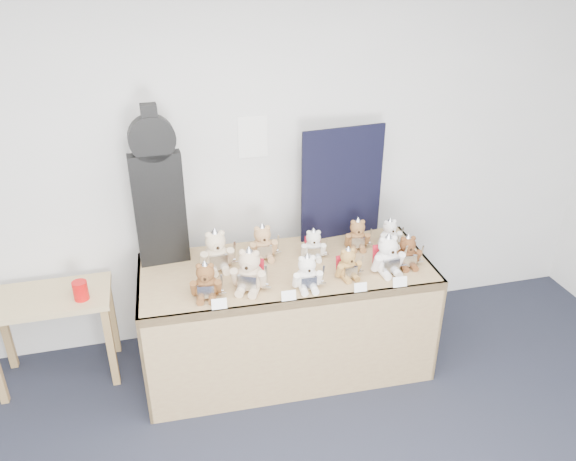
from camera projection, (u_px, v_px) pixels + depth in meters
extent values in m
plane|color=silver|center=(225.00, 169.00, 4.00)|extent=(6.00, 0.00, 6.00)
cube|color=white|center=(253.00, 137.00, 3.94)|extent=(0.21, 0.00, 0.30)
cube|color=#94704B|center=(286.00, 271.00, 3.83)|extent=(2.01, 0.89, 0.06)
cube|color=#94704B|center=(299.00, 352.00, 3.65)|extent=(1.98, 0.09, 0.83)
cube|color=#94704B|center=(146.00, 335.00, 3.82)|extent=(0.05, 0.83, 0.83)
cube|color=#94704B|center=(415.00, 300.00, 4.19)|extent=(0.05, 0.83, 0.83)
cube|color=tan|center=(48.00, 298.00, 3.77)|extent=(0.82, 0.45, 0.04)
cube|color=olive|center=(6.00, 331.00, 4.01)|extent=(0.05, 0.05, 0.64)
cube|color=olive|center=(111.00, 347.00, 3.85)|extent=(0.05, 0.05, 0.64)
cube|color=olive|center=(112.00, 316.00, 4.17)|extent=(0.05, 0.05, 0.64)
cube|color=black|center=(160.00, 210.00, 3.71)|extent=(0.34, 0.12, 0.78)
cylinder|color=black|center=(152.00, 138.00, 3.49)|extent=(0.30, 0.12, 0.29)
cube|color=black|center=(150.00, 120.00, 3.43)|extent=(0.10, 0.09, 0.20)
cube|color=black|center=(342.00, 184.00, 4.04)|extent=(0.63, 0.08, 0.84)
cylinder|color=red|center=(81.00, 291.00, 3.70)|extent=(0.10, 0.10, 0.13)
ellipsoid|color=brown|center=(206.00, 287.00, 3.47)|extent=(0.18, 0.16, 0.16)
sphere|color=brown|center=(205.00, 272.00, 3.42)|extent=(0.12, 0.12, 0.12)
cylinder|color=brown|center=(205.00, 278.00, 3.38)|extent=(0.05, 0.03, 0.05)
sphere|color=black|center=(205.00, 279.00, 3.37)|extent=(0.02, 0.02, 0.02)
sphere|color=brown|center=(199.00, 266.00, 3.40)|extent=(0.04, 0.04, 0.04)
sphere|color=brown|center=(211.00, 266.00, 3.40)|extent=(0.04, 0.04, 0.04)
cylinder|color=brown|center=(194.00, 288.00, 3.44)|extent=(0.06, 0.09, 0.12)
cylinder|color=brown|center=(218.00, 287.00, 3.45)|extent=(0.06, 0.09, 0.12)
cylinder|color=brown|center=(201.00, 298.00, 3.44)|extent=(0.06, 0.11, 0.05)
cylinder|color=brown|center=(212.00, 298.00, 3.44)|extent=(0.06, 0.11, 0.05)
cube|color=silver|center=(206.00, 292.00, 3.41)|extent=(0.10, 0.03, 0.09)
cone|color=silver|center=(205.00, 266.00, 3.40)|extent=(0.10, 0.10, 0.08)
cube|color=silver|center=(222.00, 285.00, 3.43)|extent=(0.02, 0.04, 0.17)
cube|color=silver|center=(223.00, 293.00, 3.46)|extent=(0.05, 0.01, 0.01)
ellipsoid|color=#D0B392|center=(250.00, 277.00, 3.54)|extent=(0.23, 0.22, 0.19)
sphere|color=#D0B392|center=(249.00, 260.00, 3.49)|extent=(0.14, 0.14, 0.14)
cylinder|color=#D0B392|center=(247.00, 267.00, 3.44)|extent=(0.06, 0.05, 0.06)
sphere|color=black|center=(246.00, 268.00, 3.42)|extent=(0.02, 0.02, 0.02)
sphere|color=#D0B392|center=(242.00, 252.00, 3.47)|extent=(0.04, 0.04, 0.04)
sphere|color=#D0B392|center=(256.00, 254.00, 3.46)|extent=(0.04, 0.04, 0.04)
cylinder|color=#D0B392|center=(235.00, 277.00, 3.53)|extent=(0.09, 0.11, 0.14)
cylinder|color=#D0B392|center=(263.00, 279.00, 3.51)|extent=(0.09, 0.11, 0.14)
cylinder|color=#D0B392|center=(241.00, 289.00, 3.52)|extent=(0.10, 0.13, 0.06)
cylinder|color=#D0B392|center=(254.00, 291.00, 3.50)|extent=(0.10, 0.13, 0.06)
cube|color=silver|center=(247.00, 283.00, 3.48)|extent=(0.12, 0.07, 0.10)
cone|color=silver|center=(249.00, 252.00, 3.46)|extent=(0.12, 0.12, 0.09)
cube|color=silver|center=(267.00, 277.00, 3.48)|extent=(0.03, 0.05, 0.20)
cube|color=silver|center=(267.00, 287.00, 3.51)|extent=(0.05, 0.03, 0.01)
cube|color=#AD1325|center=(252.00, 270.00, 3.60)|extent=(0.15, 0.09, 0.17)
ellipsoid|color=white|center=(307.00, 278.00, 3.56)|extent=(0.16, 0.14, 0.15)
sphere|color=white|center=(307.00, 264.00, 3.51)|extent=(0.11, 0.11, 0.11)
cylinder|color=white|center=(309.00, 270.00, 3.47)|extent=(0.05, 0.03, 0.05)
sphere|color=black|center=(309.00, 271.00, 3.46)|extent=(0.02, 0.02, 0.02)
sphere|color=white|center=(301.00, 259.00, 3.49)|extent=(0.04, 0.04, 0.04)
sphere|color=white|center=(313.00, 258.00, 3.50)|extent=(0.04, 0.04, 0.04)
cylinder|color=white|center=(296.00, 280.00, 3.53)|extent=(0.05, 0.09, 0.12)
cylinder|color=white|center=(319.00, 278.00, 3.55)|extent=(0.05, 0.09, 0.12)
cylinder|color=white|center=(303.00, 289.00, 3.53)|extent=(0.05, 0.10, 0.05)
cylinder|color=white|center=(314.00, 288.00, 3.54)|extent=(0.05, 0.10, 0.05)
cube|color=silver|center=(309.00, 283.00, 3.50)|extent=(0.10, 0.02, 0.08)
cone|color=silver|center=(307.00, 258.00, 3.49)|extent=(0.10, 0.10, 0.07)
cube|color=silver|center=(323.00, 275.00, 3.53)|extent=(0.01, 0.04, 0.16)
cube|color=silver|center=(323.00, 284.00, 3.56)|extent=(0.05, 0.01, 0.01)
ellipsoid|color=#A5793E|center=(347.00, 269.00, 3.68)|extent=(0.15, 0.13, 0.14)
sphere|color=#A5793E|center=(348.00, 256.00, 3.64)|extent=(0.10, 0.10, 0.10)
cylinder|color=#A5793E|center=(351.00, 260.00, 3.60)|extent=(0.05, 0.03, 0.04)
sphere|color=black|center=(352.00, 262.00, 3.59)|extent=(0.02, 0.02, 0.02)
sphere|color=#A5793E|center=(344.00, 252.00, 3.61)|extent=(0.03, 0.03, 0.03)
sphere|color=#A5793E|center=(353.00, 250.00, 3.63)|extent=(0.03, 0.03, 0.03)
cylinder|color=#A5793E|center=(339.00, 271.00, 3.64)|extent=(0.05, 0.08, 0.10)
cylinder|color=#A5793E|center=(358.00, 267.00, 3.68)|extent=(0.05, 0.08, 0.10)
cylinder|color=#A5793E|center=(346.00, 278.00, 3.65)|extent=(0.05, 0.09, 0.04)
cylinder|color=#A5793E|center=(355.00, 276.00, 3.67)|extent=(0.05, 0.09, 0.04)
cube|color=silver|center=(351.00, 272.00, 3.63)|extent=(0.09, 0.03, 0.08)
cone|color=silver|center=(348.00, 250.00, 3.62)|extent=(0.09, 0.09, 0.07)
cube|color=silver|center=(361.00, 265.00, 3.67)|extent=(0.02, 0.04, 0.15)
cube|color=silver|center=(361.00, 272.00, 3.70)|extent=(0.04, 0.01, 0.01)
cube|color=#AD1325|center=(344.00, 263.00, 3.72)|extent=(0.11, 0.04, 0.13)
ellipsoid|color=white|center=(387.00, 261.00, 3.73)|extent=(0.18, 0.16, 0.18)
sphere|color=white|center=(388.00, 246.00, 3.68)|extent=(0.13, 0.13, 0.13)
cylinder|color=white|center=(392.00, 251.00, 3.64)|extent=(0.06, 0.03, 0.05)
sphere|color=black|center=(393.00, 252.00, 3.62)|extent=(0.02, 0.02, 0.02)
sphere|color=white|center=(383.00, 240.00, 3.65)|extent=(0.04, 0.04, 0.04)
sphere|color=white|center=(394.00, 238.00, 3.67)|extent=(0.04, 0.04, 0.04)
cylinder|color=white|center=(377.00, 264.00, 3.69)|extent=(0.05, 0.10, 0.13)
cylinder|color=white|center=(400.00, 260.00, 3.73)|extent=(0.05, 0.10, 0.13)
cylinder|color=white|center=(385.00, 273.00, 3.69)|extent=(0.06, 0.12, 0.05)
cylinder|color=white|center=(395.00, 271.00, 3.71)|extent=(0.06, 0.12, 0.05)
cube|color=silver|center=(391.00, 266.00, 3.67)|extent=(0.12, 0.03, 0.10)
cone|color=silver|center=(389.00, 238.00, 3.65)|extent=(0.11, 0.11, 0.08)
cube|color=silver|center=(404.00, 257.00, 3.72)|extent=(0.02, 0.04, 0.18)
cube|color=silver|center=(403.00, 266.00, 3.75)|extent=(0.05, 0.01, 0.01)
cube|color=#AD1325|center=(382.00, 255.00, 3.78)|extent=(0.14, 0.04, 0.16)
ellipsoid|color=brown|center=(406.00, 257.00, 3.81)|extent=(0.16, 0.14, 0.15)
sphere|color=brown|center=(408.00, 244.00, 3.76)|extent=(0.11, 0.11, 0.11)
cylinder|color=brown|center=(410.00, 249.00, 3.72)|extent=(0.05, 0.03, 0.05)
sphere|color=black|center=(411.00, 250.00, 3.71)|extent=(0.02, 0.02, 0.02)
sphere|color=brown|center=(403.00, 239.00, 3.74)|extent=(0.03, 0.03, 0.03)
sphere|color=brown|center=(413.00, 238.00, 3.75)|extent=(0.03, 0.03, 0.03)
cylinder|color=brown|center=(398.00, 258.00, 3.78)|extent=(0.05, 0.08, 0.11)
cylinder|color=brown|center=(417.00, 257.00, 3.80)|extent=(0.05, 0.08, 0.11)
cylinder|color=brown|center=(404.00, 267.00, 3.78)|extent=(0.05, 0.10, 0.04)
cylinder|color=brown|center=(413.00, 266.00, 3.79)|extent=(0.05, 0.10, 0.04)
cube|color=silver|center=(410.00, 261.00, 3.75)|extent=(0.10, 0.02, 0.08)
cone|color=silver|center=(408.00, 238.00, 3.74)|extent=(0.09, 0.09, 0.07)
cube|color=silver|center=(421.00, 254.00, 3.78)|extent=(0.01, 0.04, 0.16)
cube|color=silver|center=(420.00, 262.00, 3.81)|extent=(0.04, 0.01, 0.01)
ellipsoid|color=beige|center=(216.00, 258.00, 3.77)|extent=(0.20, 0.17, 0.19)
sphere|color=beige|center=(215.00, 241.00, 3.71)|extent=(0.14, 0.14, 0.14)
cylinder|color=beige|center=(217.00, 247.00, 3.67)|extent=(0.06, 0.03, 0.06)
sphere|color=black|center=(218.00, 248.00, 3.65)|extent=(0.02, 0.02, 0.02)
sphere|color=beige|center=(208.00, 235.00, 3.67)|extent=(0.04, 0.04, 0.04)
sphere|color=beige|center=(221.00, 233.00, 3.70)|extent=(0.04, 0.04, 0.04)
cylinder|color=beige|center=(204.00, 260.00, 3.72)|extent=(0.06, 0.11, 0.14)
cylinder|color=beige|center=(230.00, 256.00, 3.77)|extent=(0.06, 0.11, 0.14)
cylinder|color=beige|center=(213.00, 270.00, 3.73)|extent=(0.06, 0.12, 0.06)
cylinder|color=beige|center=(225.00, 268.00, 3.75)|extent=(0.06, 0.12, 0.06)
cube|color=silver|center=(219.00, 262.00, 3.71)|extent=(0.12, 0.03, 0.10)
cone|color=silver|center=(215.00, 234.00, 3.69)|extent=(0.12, 0.12, 0.09)
cube|color=silver|center=(234.00, 253.00, 3.75)|extent=(0.02, 0.05, 0.20)
cube|color=silver|center=(235.00, 262.00, 3.79)|extent=(0.06, 0.01, 0.01)
ellipsoid|color=tan|center=(263.00, 248.00, 3.91)|extent=(0.16, 0.14, 0.16)
sphere|color=tan|center=(262.00, 234.00, 3.86)|extent=(0.12, 0.12, 0.12)
cylinder|color=tan|center=(264.00, 239.00, 3.82)|extent=(0.05, 0.03, 0.05)
sphere|color=black|center=(265.00, 240.00, 3.80)|extent=(0.02, 0.02, 0.02)
sphere|color=tan|center=(257.00, 229.00, 3.83)|extent=(0.04, 0.04, 0.04)
sphere|color=tan|center=(268.00, 228.00, 3.85)|extent=(0.04, 0.04, 0.04)
cylinder|color=tan|center=(252.00, 250.00, 3.87)|extent=(0.05, 0.09, 0.12)
cylinder|color=tan|center=(274.00, 247.00, 3.90)|extent=(0.05, 0.09, 0.12)
cylinder|color=tan|center=(259.00, 258.00, 3.87)|extent=(0.05, 0.11, 0.05)
cylinder|color=tan|center=(270.00, 257.00, 3.89)|extent=(0.05, 0.11, 0.05)
cube|color=silver|center=(265.00, 252.00, 3.85)|extent=(0.11, 0.02, 0.09)
cone|color=silver|center=(262.00, 228.00, 3.84)|extent=(0.10, 0.10, 0.08)
cube|color=silver|center=(278.00, 244.00, 3.89)|extent=(0.01, 0.04, 0.17)
cube|color=silver|center=(278.00, 252.00, 3.92)|extent=(0.05, 0.01, 0.01)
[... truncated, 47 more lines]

